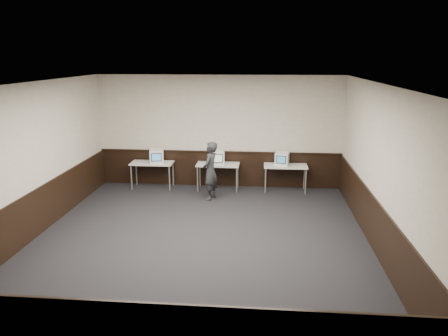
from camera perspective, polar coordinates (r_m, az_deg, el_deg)
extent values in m
plane|color=black|center=(9.18, -3.15, -9.44)|extent=(8.00, 8.00, 0.00)
plane|color=white|center=(8.40, -3.46, 10.93)|extent=(8.00, 8.00, 0.00)
plane|color=beige|center=(12.54, -0.63, 4.77)|extent=(7.00, 0.00, 7.00)
plane|color=beige|center=(4.95, -10.18, -11.09)|extent=(7.00, 0.00, 7.00)
plane|color=beige|center=(9.79, -24.01, 0.72)|extent=(0.00, 8.00, 8.00)
plane|color=beige|center=(8.85, 19.73, -0.22)|extent=(0.00, 8.00, 8.00)
cube|color=black|center=(12.75, -0.62, -0.13)|extent=(6.98, 0.04, 1.00)
cube|color=black|center=(10.08, -23.27, -5.36)|extent=(0.04, 7.98, 1.00)
cube|color=black|center=(9.17, 19.02, -6.88)|extent=(0.04, 7.98, 1.00)
cube|color=black|center=(12.61, -0.64, 2.14)|extent=(6.98, 0.06, 0.04)
cube|color=silver|center=(12.66, -9.39, 0.65)|extent=(1.20, 0.60, 0.04)
cylinder|color=#999999|center=(12.67, -12.00, -1.22)|extent=(0.04, 0.04, 0.71)
cylinder|color=#999999|center=(12.40, -7.14, -1.36)|extent=(0.04, 0.04, 0.71)
cylinder|color=#999999|center=(13.13, -11.37, -0.63)|extent=(0.04, 0.04, 0.71)
cylinder|color=#999999|center=(12.87, -6.67, -0.76)|extent=(0.04, 0.04, 0.71)
cube|color=silver|center=(12.33, -0.80, 0.46)|extent=(1.20, 0.60, 0.04)
cylinder|color=#999999|center=(12.25, -3.48, -1.46)|extent=(0.04, 0.04, 0.71)
cylinder|color=#999999|center=(12.14, 1.66, -1.59)|extent=(0.04, 0.04, 0.71)
cylinder|color=#999999|center=(12.73, -3.14, -0.85)|extent=(0.04, 0.04, 0.71)
cylinder|color=#999999|center=(12.62, 1.81, -0.97)|extent=(0.04, 0.04, 0.71)
cube|color=silver|center=(12.28, 8.05, 0.27)|extent=(1.20, 0.60, 0.04)
cylinder|color=#999999|center=(12.12, 5.44, -1.68)|extent=(0.04, 0.04, 0.71)
cylinder|color=#999999|center=(12.18, 10.62, -1.79)|extent=(0.04, 0.04, 0.71)
cylinder|color=#999999|center=(12.60, 5.44, -1.05)|extent=(0.04, 0.04, 0.71)
cylinder|color=#999999|center=(12.66, 10.42, -1.16)|extent=(0.04, 0.04, 0.71)
cube|color=white|center=(12.53, -8.79, 1.52)|extent=(0.46, 0.48, 0.39)
cube|color=black|center=(12.33, -8.82, 1.40)|extent=(0.29, 0.08, 0.23)
cube|color=teal|center=(12.32, -8.82, 1.39)|extent=(0.25, 0.06, 0.19)
cube|color=white|center=(12.24, -0.93, 1.37)|extent=(0.46, 0.47, 0.38)
cube|color=black|center=(12.03, -0.83, 1.24)|extent=(0.28, 0.08, 0.23)
cube|color=beige|center=(12.03, -0.82, 1.23)|extent=(0.24, 0.06, 0.19)
cube|color=white|center=(12.22, 7.59, 1.20)|extent=(0.43, 0.44, 0.37)
cube|color=black|center=(12.03, 7.47, 1.08)|extent=(0.27, 0.06, 0.22)
cube|color=teal|center=(12.02, 7.46, 1.07)|extent=(0.24, 0.04, 0.18)
imported|color=#25272B|center=(11.46, -1.79, -0.39)|extent=(0.51, 0.65, 1.55)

